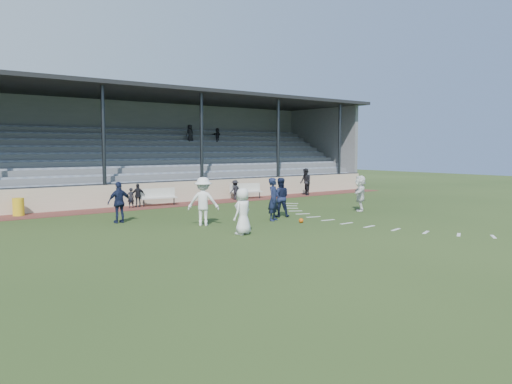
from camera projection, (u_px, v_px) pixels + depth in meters
ground at (296, 230)px, 19.07m from camera, size 90.00×90.00×0.00m
cinder_track at (166, 205)px, 27.32m from camera, size 34.00×2.00×0.02m
retaining_wall at (158, 193)px, 28.10m from camera, size 34.00×0.18×1.20m
bench_left at (158, 195)px, 27.06m from camera, size 2.04×0.72×0.95m
bench_right at (246, 190)px, 30.84m from camera, size 2.04×0.96×0.95m
trash_bin at (18, 207)px, 23.06m from camera, size 0.51×0.51×0.82m
football at (301, 221)px, 20.95m from camera, size 0.20×0.20×0.20m
player_white_lead at (243, 211)px, 18.08m from camera, size 0.95×0.77×1.69m
player_navy_lead at (274, 199)px, 21.54m from camera, size 0.81×0.73×1.86m
player_navy_mid at (280, 197)px, 22.74m from camera, size 1.11×1.06×1.80m
player_white_wing at (203, 202)px, 20.14m from camera, size 1.45×1.37×1.97m
player_navy_wing at (119, 202)px, 20.89m from camera, size 1.02×0.44×1.74m
player_white_back at (360, 193)px, 24.93m from camera, size 1.61×1.47×1.79m
official at (306, 182)px, 33.20m from camera, size 0.95×1.06×1.79m
sub_left_near at (131, 198)px, 26.06m from camera, size 0.40×0.27×1.05m
sub_left_far at (138, 195)px, 26.41m from camera, size 0.76×0.39×1.25m
sub_right at (235, 190)px, 30.28m from camera, size 0.83×0.55×1.19m
grandstand at (123, 163)px, 31.66m from camera, size 34.60×9.00×6.61m
penalty_arc at (366, 221)px, 21.59m from camera, size 3.89×14.63×0.01m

